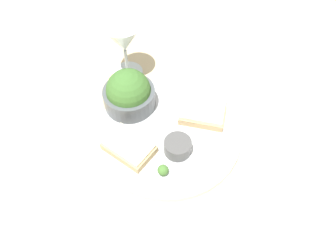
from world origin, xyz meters
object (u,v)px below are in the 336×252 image
sauce_ramekin (178,146)px  wine_glass (124,40)px  salad_bowl (129,93)px  cheese_toast_far (129,147)px  cheese_toast_near (203,113)px

sauce_ramekin → wine_glass: wine_glass is taller
salad_bowl → cheese_toast_far: 0.13m
cheese_toast_far → wine_glass: bearing=144.1°
salad_bowl → wine_glass: 0.13m
sauce_ramekin → wine_glass: bearing=165.4°
sauce_ramekin → wine_glass: 0.29m
salad_bowl → cheese_toast_near: salad_bowl is taller
cheese_toast_near → wine_glass: bearing=-171.7°
cheese_toast_near → wine_glass: size_ratio=0.84×
salad_bowl → sauce_ramekin: bearing=-1.1°
sauce_ramekin → cheese_toast_near: 0.11m
salad_bowl → wine_glass: wine_glass is taller
salad_bowl → cheese_toast_far: size_ratio=1.03×
cheese_toast_near → cheese_toast_far: 0.18m
cheese_toast_far → sauce_ramekin: bearing=48.1°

